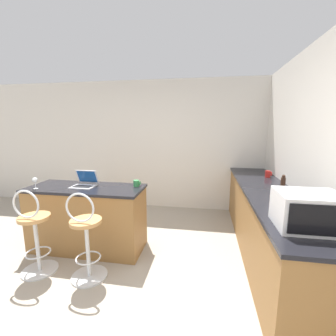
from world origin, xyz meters
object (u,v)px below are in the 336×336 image
object	(u,v)px
toaster	(284,198)
mug_green	(137,183)
bar_stool_far	(86,238)
bar_stool_near	(35,234)
mug_red	(268,174)
pepper_mill	(283,186)
laptop	(85,182)
microwave	(308,211)
wine_glass_tall	(35,180)

from	to	relation	value
toaster	mug_green	xyz separation A→B (m)	(-1.71, 0.51, -0.05)
bar_stool_far	bar_stool_near	bearing A→B (deg)	180.00
bar_stool_far	toaster	xyz separation A→B (m)	(2.06, 0.24, 0.49)
bar_stool_near	mug_red	distance (m)	3.36
bar_stool_near	pepper_mill	world-z (taller)	pepper_mill
mug_green	pepper_mill	distance (m)	1.82
laptop	microwave	world-z (taller)	microwave
mug_green	wine_glass_tall	size ratio (longest dim) A/B	0.64
bar_stool_near	laptop	xyz separation A→B (m)	(0.29, 0.65, 0.46)
bar_stool_far	mug_red	world-z (taller)	bar_stool_far
pepper_mill	wine_glass_tall	distance (m)	3.08
laptop	bar_stool_far	bearing A→B (deg)	-61.64
microwave	toaster	xyz separation A→B (m)	(-0.02, 0.49, -0.05)
bar_stool_far	mug_red	distance (m)	2.83
mug_green	pepper_mill	world-z (taller)	pepper_mill
bar_stool_far	microwave	xyz separation A→B (m)	(2.08, -0.25, 0.55)
microwave	mug_green	world-z (taller)	microwave
laptop	mug_green	xyz separation A→B (m)	(0.70, 0.10, -0.01)
bar_stool_near	toaster	distance (m)	2.75
toaster	pepper_mill	xyz separation A→B (m)	(0.11, 0.39, 0.03)
wine_glass_tall	pepper_mill	bearing A→B (deg)	4.14
microwave	mug_green	size ratio (longest dim) A/B	4.83
bar_stool_far	laptop	xyz separation A→B (m)	(-0.35, 0.65, 0.46)
bar_stool_far	pepper_mill	bearing A→B (deg)	16.14
laptop	mug_green	distance (m)	0.71
mug_green	mug_red	size ratio (longest dim) A/B	0.94
bar_stool_far	mug_red	size ratio (longest dim) A/B	9.74
mug_green	toaster	bearing A→B (deg)	-16.58
mug_green	microwave	bearing A→B (deg)	-30.00
bar_stool_near	bar_stool_far	distance (m)	0.63
bar_stool_near	bar_stool_far	world-z (taller)	same
toaster	bar_stool_near	bearing A→B (deg)	-174.93
mug_green	bar_stool_near	bearing A→B (deg)	-142.84
toaster	mug_red	xyz separation A→B (m)	(0.20, 1.39, -0.04)
mug_green	mug_red	distance (m)	2.11
mug_green	mug_red	xyz separation A→B (m)	(1.91, 0.89, 0.01)
toaster	mug_green	world-z (taller)	toaster
bar_stool_near	toaster	xyz separation A→B (m)	(2.69, 0.24, 0.49)
microwave	mug_green	xyz separation A→B (m)	(-1.73, 1.00, -0.10)
microwave	pepper_mill	size ratio (longest dim) A/B	1.88
bar_stool_near	microwave	bearing A→B (deg)	-5.27
mug_green	wine_glass_tall	bearing A→B (deg)	-164.78
mug_green	wine_glass_tall	distance (m)	1.31
mug_green	mug_red	world-z (taller)	mug_red
bar_stool_near	mug_red	size ratio (longest dim) A/B	9.74
bar_stool_far	microwave	distance (m)	2.17
laptop	microwave	bearing A→B (deg)	-20.27
pepper_mill	microwave	bearing A→B (deg)	-95.56
bar_stool_far	toaster	bearing A→B (deg)	6.62
wine_glass_tall	mug_red	bearing A→B (deg)	21.19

